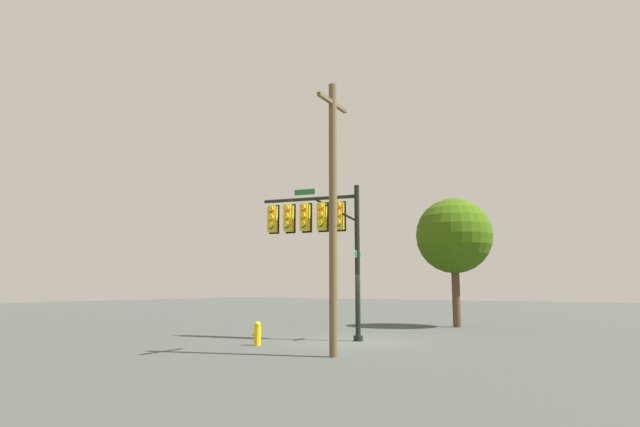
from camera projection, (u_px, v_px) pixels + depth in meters
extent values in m
plane|color=#3D423E|center=(358.00, 341.00, 19.43)|extent=(120.00, 120.00, 0.00)
cylinder|color=black|center=(357.00, 262.00, 19.86)|extent=(0.20, 0.20, 6.03)
cylinder|color=black|center=(358.00, 338.00, 19.44)|extent=(0.36, 0.36, 0.20)
cylinder|color=black|center=(309.00, 199.00, 20.90)|extent=(3.94, 1.07, 0.14)
cylinder|color=black|center=(335.00, 210.00, 20.46)|extent=(1.81, 0.51, 1.07)
cube|color=yellow|center=(339.00, 216.00, 20.36)|extent=(0.40, 0.43, 1.10)
cube|color=black|center=(341.00, 216.00, 20.55)|extent=(0.44, 0.14, 1.22)
sphere|color=#FF2018|center=(338.00, 207.00, 20.23)|extent=(0.22, 0.22, 0.22)
cylinder|color=yellow|center=(337.00, 205.00, 20.18)|extent=(0.26, 0.19, 0.23)
sphere|color=#855607|center=(338.00, 215.00, 20.18)|extent=(0.22, 0.22, 0.22)
cylinder|color=yellow|center=(337.00, 214.00, 20.13)|extent=(0.26, 0.19, 0.23)
sphere|color=#0B621E|center=(338.00, 224.00, 20.13)|extent=(0.22, 0.22, 0.22)
cylinder|color=yellow|center=(337.00, 222.00, 20.08)|extent=(0.26, 0.19, 0.23)
cube|color=yellow|center=(322.00, 217.00, 20.61)|extent=(0.39, 0.42, 1.10)
cube|color=black|center=(324.00, 217.00, 20.80)|extent=(0.44, 0.14, 1.22)
sphere|color=#FF2018|center=(320.00, 207.00, 20.47)|extent=(0.22, 0.22, 0.22)
cylinder|color=yellow|center=(320.00, 206.00, 20.42)|extent=(0.26, 0.19, 0.23)
sphere|color=#855607|center=(320.00, 216.00, 20.42)|extent=(0.22, 0.22, 0.22)
cylinder|color=yellow|center=(320.00, 214.00, 20.38)|extent=(0.26, 0.19, 0.23)
sphere|color=#0B621E|center=(320.00, 224.00, 20.38)|extent=(0.22, 0.22, 0.22)
cylinder|color=yellow|center=(320.00, 223.00, 20.33)|extent=(0.26, 0.19, 0.23)
cube|color=yellow|center=(305.00, 217.00, 20.86)|extent=(0.38, 0.41, 1.10)
cube|color=black|center=(307.00, 218.00, 21.04)|extent=(0.44, 0.12, 1.22)
sphere|color=#FF2018|center=(303.00, 208.00, 20.72)|extent=(0.22, 0.22, 0.22)
cylinder|color=yellow|center=(303.00, 207.00, 20.67)|extent=(0.25, 0.18, 0.23)
sphere|color=#855607|center=(303.00, 217.00, 20.67)|extent=(0.22, 0.22, 0.22)
cylinder|color=yellow|center=(302.00, 215.00, 20.63)|extent=(0.25, 0.18, 0.23)
sphere|color=#0B621E|center=(303.00, 225.00, 20.63)|extent=(0.22, 0.22, 0.22)
cylinder|color=yellow|center=(302.00, 224.00, 20.58)|extent=(0.25, 0.18, 0.23)
cube|color=yellow|center=(289.00, 218.00, 21.10)|extent=(0.39, 0.42, 1.10)
cube|color=black|center=(291.00, 219.00, 21.29)|extent=(0.44, 0.13, 1.22)
sphere|color=#FF2018|center=(287.00, 209.00, 20.97)|extent=(0.22, 0.22, 0.22)
cylinder|color=yellow|center=(286.00, 208.00, 20.92)|extent=(0.25, 0.18, 0.23)
sphere|color=#855607|center=(287.00, 218.00, 20.92)|extent=(0.22, 0.22, 0.22)
cylinder|color=yellow|center=(286.00, 216.00, 20.87)|extent=(0.25, 0.18, 0.23)
sphere|color=#0B621E|center=(286.00, 226.00, 20.87)|extent=(0.22, 0.22, 0.22)
cylinder|color=yellow|center=(286.00, 224.00, 20.82)|extent=(0.25, 0.18, 0.23)
cube|color=yellow|center=(273.00, 219.00, 21.35)|extent=(0.41, 0.44, 1.10)
cube|color=black|center=(274.00, 220.00, 21.54)|extent=(0.43, 0.16, 1.22)
sphere|color=#FF2018|center=(271.00, 210.00, 21.21)|extent=(0.22, 0.22, 0.22)
cylinder|color=yellow|center=(270.00, 209.00, 21.16)|extent=(0.26, 0.20, 0.23)
sphere|color=#855607|center=(271.00, 218.00, 21.16)|extent=(0.22, 0.22, 0.22)
cylinder|color=yellow|center=(270.00, 217.00, 21.11)|extent=(0.26, 0.20, 0.23)
sphere|color=#0B621E|center=(271.00, 227.00, 21.11)|extent=(0.22, 0.22, 0.22)
cylinder|color=yellow|center=(270.00, 225.00, 21.06)|extent=(0.26, 0.20, 0.23)
cube|color=white|center=(305.00, 192.00, 21.01)|extent=(0.92, 0.24, 0.26)
cube|color=#18712D|center=(305.00, 192.00, 21.01)|extent=(0.88, 0.24, 0.22)
cube|color=white|center=(357.00, 254.00, 19.90)|extent=(0.24, 0.92, 0.26)
cube|color=#1E6F30|center=(357.00, 254.00, 19.90)|extent=(0.24, 0.88, 0.22)
cylinder|color=brown|center=(333.00, 216.00, 15.57)|extent=(0.25, 0.25, 8.37)
cube|color=brown|center=(333.00, 103.00, 16.08)|extent=(0.26, 1.80, 0.12)
cylinder|color=yellow|center=(258.00, 336.00, 18.01)|extent=(0.24, 0.24, 0.65)
sphere|color=#DAC703|center=(258.00, 325.00, 18.07)|extent=(0.22, 0.22, 0.22)
cylinder|color=#E7C002|center=(254.00, 335.00, 18.10)|extent=(0.12, 0.10, 0.10)
cylinder|color=#503924|center=(456.00, 297.00, 26.33)|extent=(0.41, 0.41, 3.03)
sphere|color=#36580D|center=(454.00, 236.00, 26.78)|extent=(3.94, 3.94, 3.94)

